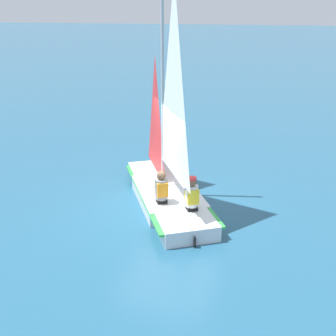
{
  "coord_description": "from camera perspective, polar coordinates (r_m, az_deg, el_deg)",
  "views": [
    {
      "loc": [
        2.85,
        -9.5,
        4.73
      ],
      "look_at": [
        0.0,
        0.0,
        0.96
      ],
      "focal_mm": 45.0,
      "sensor_mm": 36.0,
      "label": 1
    }
  ],
  "objects": [
    {
      "name": "ground_plane",
      "position": [
        10.98,
        0.0,
        -4.71
      ],
      "size": [
        260.0,
        260.0,
        0.0
      ],
      "primitive_type": "plane",
      "color": "#235675"
    },
    {
      "name": "sailboat_main",
      "position": [
        10.66,
        0.01,
        -0.88
      ],
      "size": [
        3.48,
        4.43,
        5.57
      ],
      "rotation": [
        0.0,
        0.0,
        2.11
      ],
      "color": "silver",
      "rests_on": "ground_plane"
    },
    {
      "name": "sailor_helm",
      "position": [
        10.06,
        -0.9,
        -3.31
      ],
      "size": [
        0.41,
        0.43,
        1.16
      ],
      "rotation": [
        0.0,
        0.0,
        2.11
      ],
      "color": "black",
      "rests_on": "ground_plane"
    },
    {
      "name": "sailor_crew",
      "position": [
        9.72,
        3.21,
        -4.18
      ],
      "size": [
        0.41,
        0.43,
        1.16
      ],
      "rotation": [
        0.0,
        0.0,
        2.11
      ],
      "color": "black",
      "rests_on": "ground_plane"
    }
  ]
}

